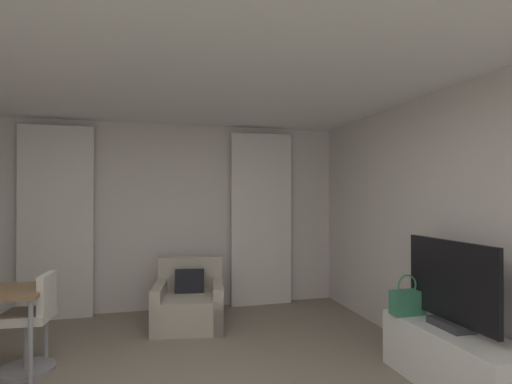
% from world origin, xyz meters
% --- Properties ---
extents(wall_window, '(5.12, 0.06, 2.60)m').
position_xyz_m(wall_window, '(0.00, 3.03, 1.30)').
color(wall_window, silver).
rests_on(wall_window, ground).
extents(wall_right, '(0.06, 6.12, 2.60)m').
position_xyz_m(wall_right, '(2.53, 0.00, 1.30)').
color(wall_right, silver).
rests_on(wall_right, ground).
extents(ceiling, '(5.12, 6.12, 0.06)m').
position_xyz_m(ceiling, '(0.00, 0.00, 2.63)').
color(ceiling, white).
rests_on(ceiling, wall_left).
extents(curtain_left_panel, '(0.90, 0.06, 2.50)m').
position_xyz_m(curtain_left_panel, '(-1.38, 2.90, 1.25)').
color(curtain_left_panel, silver).
rests_on(curtain_left_panel, ground).
extents(curtain_right_panel, '(0.90, 0.06, 2.50)m').
position_xyz_m(curtain_right_panel, '(1.38, 2.90, 1.25)').
color(curtain_right_panel, silver).
rests_on(curtain_right_panel, ground).
extents(armchair, '(0.94, 0.96, 0.79)m').
position_xyz_m(armchair, '(0.27, 2.23, 0.26)').
color(armchair, '#B2A899').
rests_on(armchair, ground).
extents(desk_chair, '(0.48, 0.48, 0.88)m').
position_xyz_m(desk_chair, '(-1.23, 1.30, 0.39)').
color(desk_chair, gray).
rests_on(desk_chair, ground).
extents(tv_console, '(0.50, 1.30, 0.50)m').
position_xyz_m(tv_console, '(2.22, 0.03, 0.25)').
color(tv_console, white).
rests_on(tv_console, ground).
extents(tv_flatscreen, '(0.20, 0.99, 0.72)m').
position_xyz_m(tv_flatscreen, '(2.22, 0.07, 0.84)').
color(tv_flatscreen, '#333338').
rests_on(tv_flatscreen, tv_console).
extents(handbag_primary, '(0.30, 0.14, 0.37)m').
position_xyz_m(handbag_primary, '(2.10, 0.48, 0.62)').
color(handbag_primary, '#387F5B').
rests_on(handbag_primary, tv_console).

